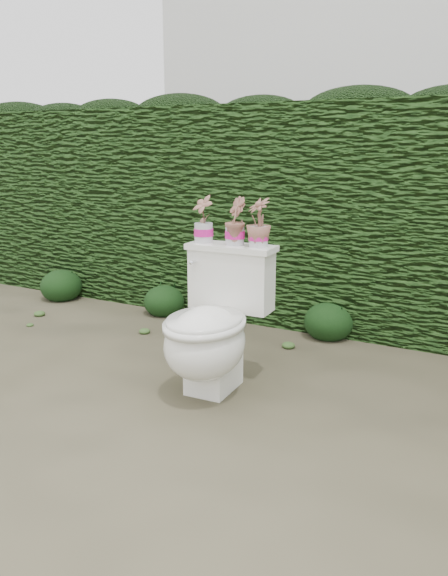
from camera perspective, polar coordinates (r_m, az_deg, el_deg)
The scene contains 9 objects.
ground at distance 3.11m, azimuth 3.28°, elevation -10.70°, with size 60.00×60.00×0.00m, color brown.
hedge at distance 4.35m, azimuth 12.41°, elevation 7.20°, with size 8.00×1.00×1.60m, color #2D551C.
toilet at distance 3.02m, azimuth -1.23°, elevation -4.16°, with size 0.51×0.69×0.78m.
potted_plant_left at distance 3.19m, azimuth -2.10°, elevation 6.90°, with size 0.13×0.09×0.25m, color #377023.
potted_plant_center at distance 3.10m, azimuth 1.11°, elevation 6.68°, with size 0.14×0.11×0.25m, color #377023.
potted_plant_right at distance 3.04m, azimuth 3.53°, elevation 6.52°, with size 0.14×0.14×0.25m, color #377023.
liriope_clump_0 at distance 5.12m, azimuth -16.23°, elevation 0.50°, with size 0.36×0.36×0.29m, color #193813.
liriope_clump_1 at distance 4.50m, azimuth -6.12°, elevation -1.02°, with size 0.32×0.32×0.26m, color #193813.
liriope_clump_2 at distance 4.00m, azimuth 10.60°, elevation -3.01°, with size 0.35×0.35×0.28m, color #193813.
Camera 1 is at (1.17, -2.56, 1.31)m, focal length 35.00 mm.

